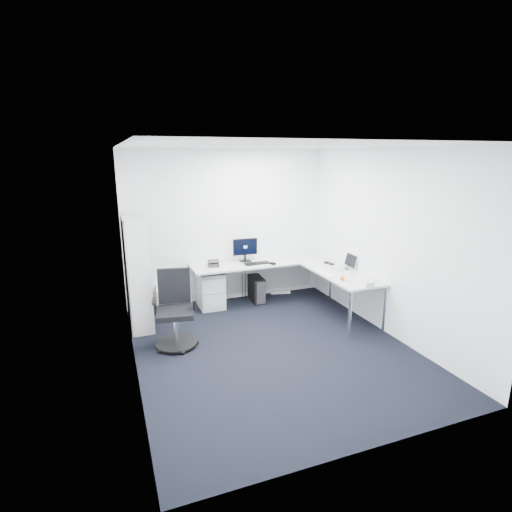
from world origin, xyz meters
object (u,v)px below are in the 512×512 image
object	(u,v)px
bookshelf	(137,272)
laptop	(340,261)
l_desk	(271,287)
task_chair	(175,311)
monitor	(245,250)

from	to	relation	value
bookshelf	laptop	xyz separation A→B (m)	(3.19, -0.58, 0.01)
l_desk	task_chair	distance (m)	1.98
l_desk	task_chair	size ratio (longest dim) A/B	2.41
monitor	bookshelf	bearing A→B (deg)	-165.76
l_desk	laptop	xyz separation A→B (m)	(1.02, -0.53, 0.50)
l_desk	monitor	size ratio (longest dim) A/B	5.79
l_desk	bookshelf	size ratio (longest dim) A/B	1.49
bookshelf	laptop	bearing A→B (deg)	-10.28
laptop	task_chair	bearing A→B (deg)	-169.50
laptop	l_desk	bearing A→B (deg)	156.09
bookshelf	laptop	size ratio (longest dim) A/B	4.87
monitor	task_chair	bearing A→B (deg)	-136.26
task_chair	bookshelf	bearing A→B (deg)	123.64
bookshelf	monitor	xyz separation A→B (m)	(1.88, 0.41, 0.10)
task_chair	laptop	size ratio (longest dim) A/B	3.01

